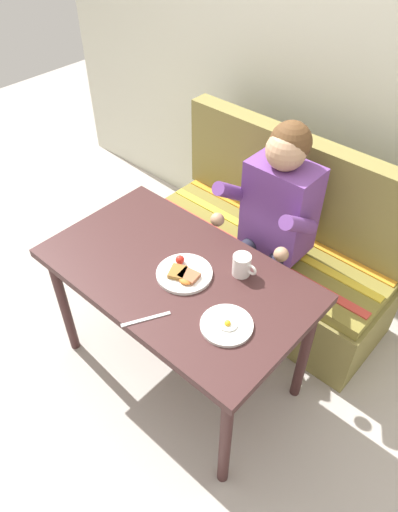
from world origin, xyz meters
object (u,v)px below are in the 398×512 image
couch (270,252)px  knife (146,319)px  plate_eggs (227,325)px  table (177,285)px  person (272,216)px  plate_breakfast (184,273)px  coffee_mug (242,265)px

couch → knife: (0.10, -1.04, 0.40)m
knife → plate_eggs: bearing=64.4°
table → plate_eggs: bearing=-13.5°
couch → plate_eggs: size_ratio=6.92×
couch → table: bearing=-90.0°
person → plate_eggs: bearing=-68.1°
table → couch: (0.00, 0.76, -0.32)m
table → person: 0.60m
plate_breakfast → plate_eggs: 0.33m
couch → knife: couch is taller
plate_breakfast → plate_eggs: (0.32, -0.09, -0.00)m
plate_breakfast → knife: bearing=-78.4°
couch → person: 0.45m
plate_breakfast → coffee_mug: size_ratio=2.07×
person → plate_breakfast: 0.58m
plate_eggs → coffee_mug: bearing=117.4°
couch → plate_breakfast: bearing=-86.8°
table → couch: size_ratio=0.83×
plate_eggs → couch: bearing=112.8°
couch → coffee_mug: bearing=-69.4°
plate_breakfast → couch: bearing=93.2°
plate_eggs → knife: 0.32m
person → coffee_mug: (0.13, -0.41, 0.04)m
plate_breakfast → table: bearing=-171.1°
table → coffee_mug: (0.22, 0.18, 0.13)m
coffee_mug → knife: coffee_mug is taller
plate_breakfast → plate_eggs: size_ratio=1.17×
couch → person: (0.09, -0.17, 0.41)m
couch → person: bearing=-63.7°
plate_breakfast → person: bearing=85.7°
coffee_mug → knife: 0.47m
coffee_mug → plate_eggs: bearing=-62.6°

